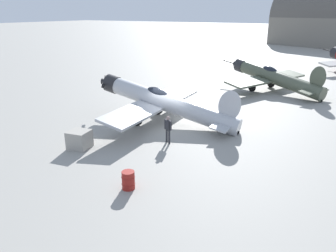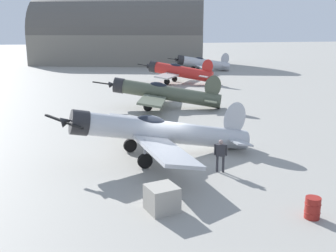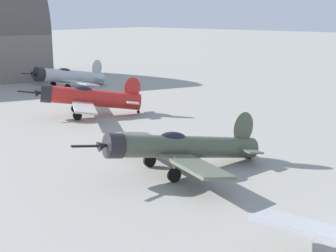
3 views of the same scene
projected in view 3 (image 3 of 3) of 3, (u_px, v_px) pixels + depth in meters
The scene contains 3 objects.
airplane_mid_apron at pixel (180, 147), 28.84m from camera, with size 11.54×10.49×3.24m.
airplane_far_line at pixel (88, 98), 44.14m from camera, with size 9.52×9.97×3.49m.
airplane_outer_stand at pixel (68, 77), 60.15m from camera, with size 11.46×12.88×3.43m.
Camera 3 is at (-17.97, -3.44, 9.31)m, focal length 52.20 mm.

